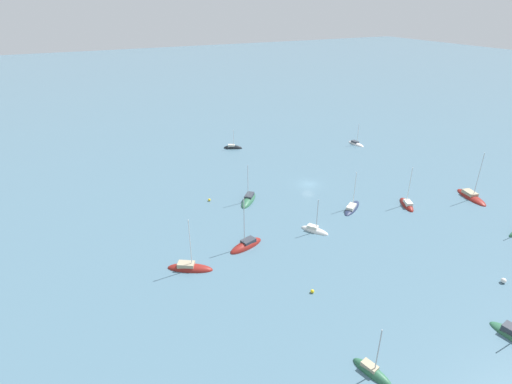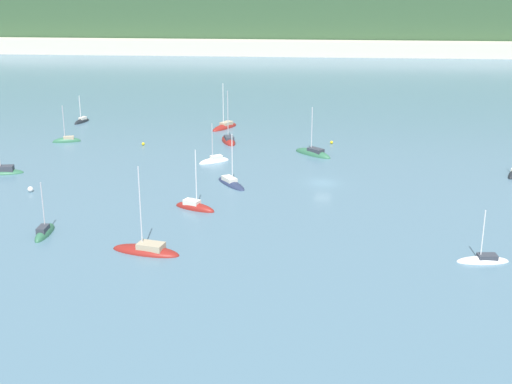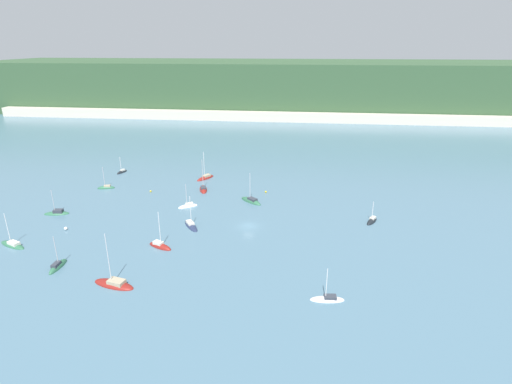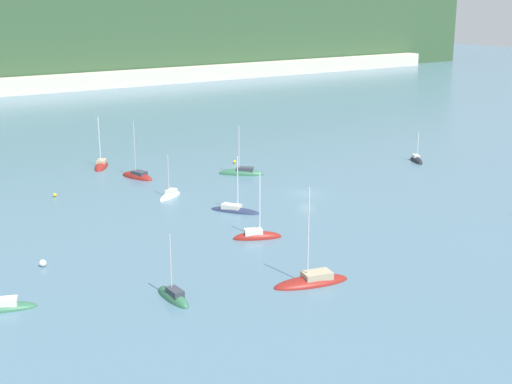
{
  "view_description": "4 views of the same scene",
  "coord_description": "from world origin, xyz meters",
  "px_view_note": "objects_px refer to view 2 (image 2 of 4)",
  "views": [
    {
      "loc": [
        -70.42,
        47.96,
        39.07
      ],
      "look_at": [
        -1.94,
        14.53,
        1.96
      ],
      "focal_mm": 28.0,
      "sensor_mm": 36.0,
      "label": 1
    },
    {
      "loc": [
        -3.09,
        -104.53,
        33.79
      ],
      "look_at": [
        -9.74,
        -8.13,
        1.05
      ],
      "focal_mm": 50.0,
      "sensor_mm": 36.0,
      "label": 2
    },
    {
      "loc": [
        12.14,
        -87.85,
        42.23
      ],
      "look_at": [
        0.09,
        15.43,
        3.21
      ],
      "focal_mm": 28.0,
      "sensor_mm": 36.0,
      "label": 3
    },
    {
      "loc": [
        -65.69,
        -82.58,
        29.36
      ],
      "look_at": [
        -9.91,
        -0.83,
        2.04
      ],
      "focal_mm": 50.0,
      "sensor_mm": 36.0,
      "label": 4
    }
  ],
  "objects_px": {
    "sailboat_6": "(67,141)",
    "sailboat_11": "(146,251)",
    "sailboat_2": "(4,172)",
    "sailboat_12": "(214,161)",
    "sailboat_10": "(231,183)",
    "sailboat_8": "(82,122)",
    "sailboat_0": "(483,261)",
    "sailboat_13": "(229,141)",
    "sailboat_5": "(225,127)",
    "sailboat_3": "(313,154)",
    "mooring_buoy_1": "(143,144)",
    "mooring_buoy_0": "(332,142)",
    "sailboat_7": "(45,233)",
    "sailboat_4": "(195,208)",
    "mooring_buoy_2": "(30,189)"
  },
  "relations": [
    {
      "from": "sailboat_12",
      "to": "mooring_buoy_2",
      "type": "bearing_deg",
      "value": 2.51
    },
    {
      "from": "sailboat_10",
      "to": "mooring_buoy_2",
      "type": "distance_m",
      "value": 29.8
    },
    {
      "from": "sailboat_5",
      "to": "sailboat_11",
      "type": "bearing_deg",
      "value": 29.1
    },
    {
      "from": "sailboat_6",
      "to": "sailboat_13",
      "type": "height_order",
      "value": "sailboat_13"
    },
    {
      "from": "sailboat_10",
      "to": "sailboat_11",
      "type": "relative_size",
      "value": 0.76
    },
    {
      "from": "sailboat_10",
      "to": "sailboat_13",
      "type": "relative_size",
      "value": 0.82
    },
    {
      "from": "sailboat_0",
      "to": "sailboat_8",
      "type": "xyz_separation_m",
      "value": [
        -67.02,
        65.74,
        0.01
      ]
    },
    {
      "from": "sailboat_6",
      "to": "sailboat_10",
      "type": "distance_m",
      "value": 40.58
    },
    {
      "from": "sailboat_10",
      "to": "sailboat_12",
      "type": "xyz_separation_m",
      "value": [
        -4.05,
        11.86,
        -0.01
      ]
    },
    {
      "from": "sailboat_6",
      "to": "sailboat_11",
      "type": "bearing_deg",
      "value": 102.4
    },
    {
      "from": "sailboat_0",
      "to": "sailboat_8",
      "type": "relative_size",
      "value": 1.07
    },
    {
      "from": "sailboat_6",
      "to": "mooring_buoy_2",
      "type": "bearing_deg",
      "value": 82.74
    },
    {
      "from": "sailboat_8",
      "to": "sailboat_11",
      "type": "xyz_separation_m",
      "value": [
        27.88,
        -65.69,
        0.02
      ]
    },
    {
      "from": "sailboat_3",
      "to": "sailboat_5",
      "type": "height_order",
      "value": "sailboat_5"
    },
    {
      "from": "sailboat_2",
      "to": "sailboat_11",
      "type": "height_order",
      "value": "sailboat_11"
    },
    {
      "from": "sailboat_11",
      "to": "mooring_buoy_1",
      "type": "distance_m",
      "value": 49.52
    },
    {
      "from": "sailboat_7",
      "to": "sailboat_11",
      "type": "bearing_deg",
      "value": -108.49
    },
    {
      "from": "mooring_buoy_0",
      "to": "sailboat_12",
      "type": "bearing_deg",
      "value": -146.42
    },
    {
      "from": "mooring_buoy_2",
      "to": "sailboat_11",
      "type": "bearing_deg",
      "value": -43.56
    },
    {
      "from": "sailboat_10",
      "to": "sailboat_3",
      "type": "bearing_deg",
      "value": 110.14
    },
    {
      "from": "sailboat_6",
      "to": "sailboat_7",
      "type": "distance_m",
      "value": 46.65
    },
    {
      "from": "sailboat_5",
      "to": "mooring_buoy_2",
      "type": "bearing_deg",
      "value": 1.18
    },
    {
      "from": "sailboat_6",
      "to": "sailboat_11",
      "type": "height_order",
      "value": "sailboat_11"
    },
    {
      "from": "sailboat_2",
      "to": "sailboat_12",
      "type": "relative_size",
      "value": 0.98
    },
    {
      "from": "sailboat_8",
      "to": "mooring_buoy_1",
      "type": "xyz_separation_m",
      "value": [
        16.8,
        -17.43,
        0.18
      ]
    },
    {
      "from": "sailboat_6",
      "to": "sailboat_8",
      "type": "bearing_deg",
      "value": -97.91
    },
    {
      "from": "sailboat_13",
      "to": "mooring_buoy_2",
      "type": "distance_m",
      "value": 40.64
    },
    {
      "from": "sailboat_5",
      "to": "sailboat_12",
      "type": "height_order",
      "value": "sailboat_5"
    },
    {
      "from": "sailboat_12",
      "to": "sailboat_13",
      "type": "height_order",
      "value": "sailboat_13"
    },
    {
      "from": "sailboat_4",
      "to": "sailboat_3",
      "type": "bearing_deg",
      "value": 84.82
    },
    {
      "from": "mooring_buoy_1",
      "to": "sailboat_0",
      "type": "bearing_deg",
      "value": -43.9
    },
    {
      "from": "sailboat_2",
      "to": "sailboat_12",
      "type": "xyz_separation_m",
      "value": [
        32.94,
        8.73,
        -0.03
      ]
    },
    {
      "from": "sailboat_5",
      "to": "sailboat_3",
      "type": "bearing_deg",
      "value": 74.61
    },
    {
      "from": "sailboat_0",
      "to": "sailboat_10",
      "type": "distance_m",
      "value": 41.42
    },
    {
      "from": "sailboat_2",
      "to": "sailboat_7",
      "type": "xyz_separation_m",
      "value": [
        15.64,
        -24.96,
        -0.04
      ]
    },
    {
      "from": "sailboat_2",
      "to": "sailboat_12",
      "type": "distance_m",
      "value": 34.08
    },
    {
      "from": "sailboat_7",
      "to": "sailboat_10",
      "type": "relative_size",
      "value": 0.9
    },
    {
      "from": "sailboat_0",
      "to": "sailboat_2",
      "type": "bearing_deg",
      "value": -28.77
    },
    {
      "from": "sailboat_13",
      "to": "sailboat_10",
      "type": "bearing_deg",
      "value": 169.96
    },
    {
      "from": "sailboat_5",
      "to": "sailboat_7",
      "type": "distance_m",
      "value": 60.34
    },
    {
      "from": "sailboat_4",
      "to": "mooring_buoy_0",
      "type": "bearing_deg",
      "value": 85.93
    },
    {
      "from": "sailboat_5",
      "to": "sailboat_7",
      "type": "height_order",
      "value": "sailboat_5"
    },
    {
      "from": "sailboat_13",
      "to": "mooring_buoy_0",
      "type": "distance_m",
      "value": 19.18
    },
    {
      "from": "sailboat_11",
      "to": "mooring_buoy_1",
      "type": "bearing_deg",
      "value": -63.71
    },
    {
      "from": "sailboat_7",
      "to": "mooring_buoy_1",
      "type": "relative_size",
      "value": 13.79
    },
    {
      "from": "sailboat_0",
      "to": "sailboat_4",
      "type": "xyz_separation_m",
      "value": [
        -35.69,
        15.34,
        0.03
      ]
    },
    {
      "from": "sailboat_4",
      "to": "sailboat_8",
      "type": "height_order",
      "value": "sailboat_4"
    },
    {
      "from": "sailboat_2",
      "to": "sailboat_3",
      "type": "height_order",
      "value": "sailboat_3"
    },
    {
      "from": "sailboat_6",
      "to": "sailboat_13",
      "type": "bearing_deg",
      "value": 168.97
    },
    {
      "from": "sailboat_12",
      "to": "mooring_buoy_0",
      "type": "distance_m",
      "value": 24.2
    }
  ]
}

